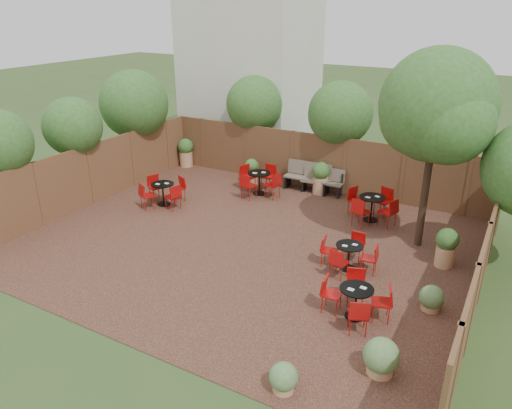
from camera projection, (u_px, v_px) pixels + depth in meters
The scene contains 13 objects.
ground at pixel (247, 243), 13.82m from camera, with size 80.00×80.00×0.00m, color #354F23.
courtyard_paving at pixel (247, 243), 13.81m from camera, with size 12.00×10.00×0.02m, color #311914.
fence_back at pixel (318, 162), 17.44m from camera, with size 12.00×0.08×2.00m, color #4D331C.
fence_left at pixel (90, 175), 16.15m from camera, with size 0.08×10.00×2.00m, color #4D331C.
fence_right at pixel (483, 264), 10.70m from camera, with size 0.08×10.00×2.00m, color #4D331C.
neighbour_building at pixel (250, 59), 20.73m from camera, with size 5.00×4.00×8.00m, color beige.
overhang_foliage at pixel (249, 122), 15.96m from camera, with size 15.63×10.25×2.53m.
courtyard_tree at pixel (436, 112), 12.25m from camera, with size 2.96×2.90×5.33m.
park_bench_left at pixel (323, 180), 17.17m from camera, with size 1.50×0.61×0.90m.
park_bench_right at pixel (308, 176), 17.42m from camera, with size 1.66×0.58×1.01m.
bistro_tables at pixel (289, 215), 14.51m from camera, with size 9.15×6.90×0.91m.
planters at pixel (281, 178), 17.05m from camera, with size 11.31×3.93×1.15m.
low_shrubs at pixel (376, 343), 9.27m from camera, with size 2.26×4.30×0.72m.
Camera 1 is at (6.29, -10.60, 6.34)m, focal length 34.39 mm.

